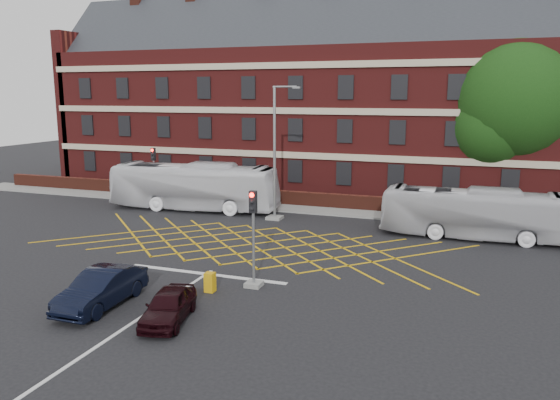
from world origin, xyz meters
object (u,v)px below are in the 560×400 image
(street_lamp, at_px, (276,175))
(utility_cabinet, at_px, (210,282))
(traffic_light_far, at_px, (154,181))
(bus_right, at_px, (474,214))
(traffic_light_near, at_px, (253,248))
(car_navy, at_px, (101,289))
(car_maroon, at_px, (168,306))
(deciduous_tree, at_px, (513,108))
(bus_left, at_px, (194,186))
(direction_signs, at_px, (148,181))

(street_lamp, bearing_deg, utility_cabinet, -81.40)
(traffic_light_far, bearing_deg, bus_right, -6.54)
(utility_cabinet, bearing_deg, street_lamp, 98.60)
(bus_right, height_order, traffic_light_near, traffic_light_near)
(street_lamp, bearing_deg, car_navy, -94.24)
(traffic_light_near, bearing_deg, car_maroon, -109.13)
(car_navy, xyz_separation_m, deciduous_tree, (16.05, 26.56, 6.56))
(bus_right, distance_m, traffic_light_far, 23.37)
(car_navy, distance_m, traffic_light_near, 6.44)
(deciduous_tree, bearing_deg, utility_cabinet, -118.26)
(bus_left, xyz_separation_m, traffic_light_near, (10.26, -13.52, 0.05))
(car_navy, height_order, traffic_light_near, traffic_light_near)
(bus_left, bearing_deg, bus_right, -98.94)
(car_maroon, relative_size, deciduous_tree, 0.29)
(direction_signs, bearing_deg, traffic_light_far, -44.20)
(street_lamp, relative_size, utility_cabinet, 10.44)
(bus_right, distance_m, direction_signs, 25.31)
(car_maroon, bearing_deg, utility_cabinet, 76.33)
(traffic_light_far, bearing_deg, direction_signs, 135.80)
(car_navy, bearing_deg, traffic_light_near, 38.93)
(bus_right, bearing_deg, traffic_light_near, 143.15)
(traffic_light_near, xyz_separation_m, street_lamp, (-3.61, 12.60, 1.26))
(bus_left, bearing_deg, traffic_light_far, 71.27)
(traffic_light_near, bearing_deg, street_lamp, 106.00)
(car_maroon, relative_size, traffic_light_far, 0.83)
(deciduous_tree, height_order, street_lamp, deciduous_tree)
(car_navy, bearing_deg, utility_cabinet, 39.64)
(bus_left, relative_size, direction_signs, 5.60)
(car_maroon, relative_size, street_lamp, 0.40)
(bus_left, xyz_separation_m, direction_signs, (-5.70, 2.71, -0.34))
(bus_right, relative_size, car_maroon, 2.98)
(traffic_light_near, relative_size, utility_cabinet, 5.05)
(car_maroon, distance_m, direction_signs, 25.25)
(bus_right, height_order, deciduous_tree, deciduous_tree)
(bus_left, height_order, car_navy, bus_left)
(bus_left, height_order, traffic_light_near, traffic_light_near)
(car_navy, height_order, deciduous_tree, deciduous_tree)
(bus_left, distance_m, deciduous_tree, 23.90)
(street_lamp, distance_m, utility_cabinet, 14.21)
(bus_left, height_order, street_lamp, street_lamp)
(car_maroon, bearing_deg, street_lamp, 83.89)
(car_maroon, distance_m, traffic_light_far, 22.93)
(street_lamp, bearing_deg, deciduous_tree, 33.63)
(traffic_light_far, height_order, street_lamp, street_lamp)
(bus_right, distance_m, car_maroon, 19.52)
(car_navy, distance_m, direction_signs, 23.19)
(car_maroon, bearing_deg, traffic_light_far, 110.68)
(bus_left, distance_m, car_maroon, 20.04)
(bus_right, bearing_deg, car_maroon, 147.46)
(bus_right, height_order, car_navy, bus_right)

